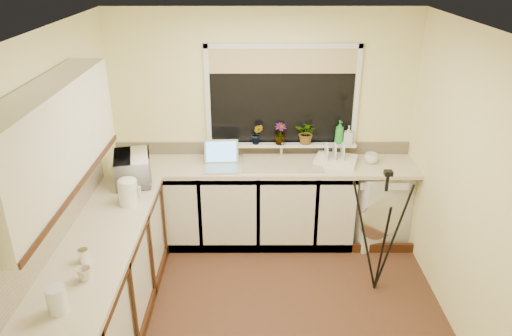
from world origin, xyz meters
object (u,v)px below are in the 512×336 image
at_px(steel_jar, 84,256).
at_px(glass_jug, 57,300).
at_px(plant_c, 280,134).
at_px(soap_bottle_green, 339,132).
at_px(microwave, 133,168).
at_px(dish_rack, 336,160).
at_px(tripod, 381,233).
at_px(laptop, 221,161).
at_px(kettle, 128,193).
at_px(plant_d, 307,133).
at_px(soap_bottle_clear, 348,135).
at_px(washing_machine, 375,203).
at_px(cup_left, 84,274).
at_px(plant_b, 257,134).
at_px(cup_back, 371,158).

bearing_deg(steel_jar, glass_jug, -89.03).
xyz_separation_m(plant_c, soap_bottle_green, (0.63, 0.02, 0.01)).
bearing_deg(microwave, dish_rack, -91.07).
xyz_separation_m(tripod, steel_jar, (-2.37, -0.85, 0.34)).
height_order(laptop, tripod, tripod).
height_order(kettle, plant_d, plant_d).
xyz_separation_m(tripod, soap_bottle_clear, (-0.15, 1.09, 0.54)).
height_order(washing_machine, soap_bottle_clear, soap_bottle_clear).
bearing_deg(plant_d, glass_jug, -125.60).
height_order(steel_jar, plant_d, plant_d).
bearing_deg(dish_rack, laptop, -158.71).
distance_m(plant_c, cup_left, 2.59).
relative_size(kettle, plant_b, 1.00).
height_order(dish_rack, plant_b, plant_b).
xyz_separation_m(kettle, tripod, (2.25, -0.02, -0.40)).
bearing_deg(plant_d, microwave, -160.52).
bearing_deg(cup_left, plant_b, 61.29).
distance_m(washing_machine, soap_bottle_clear, 0.81).
height_order(microwave, plant_c, plant_c).
bearing_deg(tripod, laptop, 127.39).
xyz_separation_m(plant_c, cup_left, (-1.43, -2.15, -0.22)).
bearing_deg(cup_back, steel_jar, -144.13).
bearing_deg(soap_bottle_green, cup_back, -31.22).
xyz_separation_m(laptop, tripod, (1.49, -0.83, -0.35)).
relative_size(cup_back, cup_left, 1.37).
distance_m(dish_rack, steel_jar, 2.73).
relative_size(kettle, microwave, 0.46).
relative_size(washing_machine, glass_jug, 4.75).
bearing_deg(tripod, washing_machine, 56.12).
bearing_deg(steel_jar, laptop, 62.26).
xyz_separation_m(glass_jug, plant_b, (1.24, 2.47, 0.17)).
bearing_deg(plant_b, kettle, -136.53).
relative_size(laptop, kettle, 1.63).
bearing_deg(steel_jar, soap_bottle_green, 42.64).
bearing_deg(microwave, washing_machine, -93.00).
height_order(plant_c, soap_bottle_green, soap_bottle_green).
distance_m(plant_d, soap_bottle_clear, 0.45).
bearing_deg(dish_rack, soap_bottle_green, 91.85).
bearing_deg(glass_jug, soap_bottle_clear, 48.11).
relative_size(plant_b, plant_c, 0.97).
relative_size(soap_bottle_clear, cup_back, 1.47).
distance_m(plant_b, plant_c, 0.25).
height_order(plant_c, plant_d, plant_d).
distance_m(microwave, plant_b, 1.34).
bearing_deg(washing_machine, soap_bottle_green, 135.38).
height_order(steel_jar, soap_bottle_green, soap_bottle_green).
distance_m(dish_rack, plant_d, 0.43).
bearing_deg(plant_d, soap_bottle_clear, -0.46).
relative_size(washing_machine, tripod, 0.68).
height_order(tripod, plant_c, plant_c).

